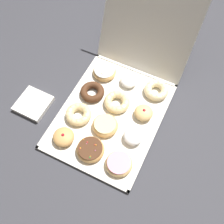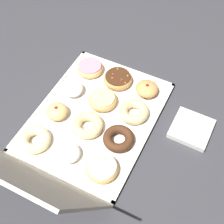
{
  "view_description": "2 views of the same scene",
  "coord_description": "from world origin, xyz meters",
  "px_view_note": "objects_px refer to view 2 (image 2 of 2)",
  "views": [
    {
      "loc": [
        0.26,
        -0.53,
        1.1
      ],
      "look_at": [
        0.0,
        0.01,
        0.03
      ],
      "focal_mm": 43.97,
      "sensor_mm": 36.0,
      "label": 1
    },
    {
      "loc": [
        -0.38,
        0.61,
        1.01
      ],
      "look_at": [
        -0.05,
        -0.03,
        0.03
      ],
      "focal_mm": 51.47,
      "sensor_mm": 36.0,
      "label": 2
    }
  ],
  "objects_px": {
    "donut_box": "(96,116)",
    "jelly_filled_donut_0": "(147,89)",
    "sprinkle_donut_9": "(102,168)",
    "cruller_donut_11": "(35,139)",
    "pink_frosted_donut_2": "(90,68)",
    "napkin_stack": "(191,129)",
    "chocolate_cake_ring_donut_6": "(119,138)",
    "cruller_donut_7": "(87,125)",
    "jelly_filled_donut_8": "(57,111)",
    "powdered_filled_donut_5": "(73,88)",
    "powdered_filled_donut_10": "(68,153)",
    "glazed_ring_donut_4": "(102,100)",
    "cruller_donut_3": "(134,111)",
    "sprinkle_donut_1": "(119,79)"
  },
  "relations": [
    {
      "from": "jelly_filled_donut_8",
      "to": "cruller_donut_11",
      "type": "xyz_separation_m",
      "value": [
        0.01,
        0.14,
        -0.0
      ]
    },
    {
      "from": "donut_box",
      "to": "jelly_filled_donut_8",
      "type": "bearing_deg",
      "value": 25.42
    },
    {
      "from": "donut_box",
      "to": "powdered_filled_donut_5",
      "type": "height_order",
      "value": "powdered_filled_donut_5"
    },
    {
      "from": "cruller_donut_11",
      "to": "pink_frosted_donut_2",
      "type": "bearing_deg",
      "value": -90.67
    },
    {
      "from": "chocolate_cake_ring_donut_6",
      "to": "sprinkle_donut_9",
      "type": "xyz_separation_m",
      "value": [
        -0.0,
        0.13,
        0.0
      ]
    },
    {
      "from": "pink_frosted_donut_2",
      "to": "chocolate_cake_ring_donut_6",
      "type": "xyz_separation_m",
      "value": [
        -0.26,
        0.26,
        -0.0
      ]
    },
    {
      "from": "donut_box",
      "to": "sprinkle_donut_9",
      "type": "bearing_deg",
      "value": 123.83
    },
    {
      "from": "sprinkle_donut_9",
      "to": "jelly_filled_donut_8",
      "type": "bearing_deg",
      "value": -26.52
    },
    {
      "from": "donut_box",
      "to": "pink_frosted_donut_2",
      "type": "relative_size",
      "value": 5.06
    },
    {
      "from": "jelly_filled_donut_0",
      "to": "jelly_filled_donut_8",
      "type": "distance_m",
      "value": 0.37
    },
    {
      "from": "powdered_filled_donut_5",
      "to": "napkin_stack",
      "type": "xyz_separation_m",
      "value": [
        -0.48,
        -0.04,
        -0.02
      ]
    },
    {
      "from": "sprinkle_donut_9",
      "to": "cruller_donut_11",
      "type": "bearing_deg",
      "value": 1.87
    },
    {
      "from": "napkin_stack",
      "to": "sprinkle_donut_9",
      "type": "bearing_deg",
      "value": 53.88
    },
    {
      "from": "jelly_filled_donut_0",
      "to": "napkin_stack",
      "type": "distance_m",
      "value": 0.24
    },
    {
      "from": "cruller_donut_7",
      "to": "powdered_filled_donut_10",
      "type": "distance_m",
      "value": 0.13
    },
    {
      "from": "cruller_donut_3",
      "to": "sprinkle_donut_9",
      "type": "bearing_deg",
      "value": 90.55
    },
    {
      "from": "cruller_donut_11",
      "to": "chocolate_cake_ring_donut_6",
      "type": "bearing_deg",
      "value": -152.33
    },
    {
      "from": "sprinkle_donut_9",
      "to": "jelly_filled_donut_0",
      "type": "bearing_deg",
      "value": -89.88
    },
    {
      "from": "pink_frosted_donut_2",
      "to": "napkin_stack",
      "type": "xyz_separation_m",
      "value": [
        -0.48,
        0.09,
        -0.02
      ]
    },
    {
      "from": "powdered_filled_donut_5",
      "to": "chocolate_cake_ring_donut_6",
      "type": "distance_m",
      "value": 0.29
    },
    {
      "from": "donut_box",
      "to": "jelly_filled_donut_0",
      "type": "relative_size",
      "value": 6.17
    },
    {
      "from": "pink_frosted_donut_2",
      "to": "glazed_ring_donut_4",
      "type": "xyz_separation_m",
      "value": [
        -0.13,
        0.13,
        0.0
      ]
    },
    {
      "from": "chocolate_cake_ring_donut_6",
      "to": "cruller_donut_7",
      "type": "height_order",
      "value": "cruller_donut_7"
    },
    {
      "from": "cruller_donut_3",
      "to": "napkin_stack",
      "type": "height_order",
      "value": "cruller_donut_3"
    },
    {
      "from": "cruller_donut_7",
      "to": "powdered_filled_donut_10",
      "type": "height_order",
      "value": "powdered_filled_donut_10"
    },
    {
      "from": "jelly_filled_donut_0",
      "to": "powdered_filled_donut_5",
      "type": "xyz_separation_m",
      "value": [
        0.27,
        0.13,
        0.0
      ]
    },
    {
      "from": "donut_box",
      "to": "jelly_filled_donut_0",
      "type": "xyz_separation_m",
      "value": [
        -0.13,
        -0.19,
        0.03
      ]
    },
    {
      "from": "cruller_donut_3",
      "to": "glazed_ring_donut_4",
      "type": "distance_m",
      "value": 0.13
    },
    {
      "from": "sprinkle_donut_1",
      "to": "pink_frosted_donut_2",
      "type": "height_order",
      "value": "sprinkle_donut_1"
    },
    {
      "from": "pink_frosted_donut_2",
      "to": "napkin_stack",
      "type": "bearing_deg",
      "value": 169.34
    },
    {
      "from": "cruller_donut_3",
      "to": "chocolate_cake_ring_donut_6",
      "type": "distance_m",
      "value": 0.13
    },
    {
      "from": "jelly_filled_donut_0",
      "to": "pink_frosted_donut_2",
      "type": "xyz_separation_m",
      "value": [
        0.26,
        -0.0,
        -0.0
      ]
    },
    {
      "from": "powdered_filled_donut_5",
      "to": "sprinkle_donut_9",
      "type": "bearing_deg",
      "value": 136.17
    },
    {
      "from": "jelly_filled_donut_0",
      "to": "powdered_filled_donut_5",
      "type": "relative_size",
      "value": 1.09
    },
    {
      "from": "chocolate_cake_ring_donut_6",
      "to": "napkin_stack",
      "type": "distance_m",
      "value": 0.28
    },
    {
      "from": "jelly_filled_donut_0",
      "to": "powdered_filled_donut_10",
      "type": "relative_size",
      "value": 1.13
    },
    {
      "from": "chocolate_cake_ring_donut_6",
      "to": "jelly_filled_donut_8",
      "type": "relative_size",
      "value": 1.37
    },
    {
      "from": "cruller_donut_3",
      "to": "chocolate_cake_ring_donut_6",
      "type": "bearing_deg",
      "value": 90.36
    },
    {
      "from": "glazed_ring_donut_4",
      "to": "napkin_stack",
      "type": "relative_size",
      "value": 0.8
    },
    {
      "from": "chocolate_cake_ring_donut_6",
      "to": "powdered_filled_donut_10",
      "type": "xyz_separation_m",
      "value": [
        0.13,
        0.13,
        0.0
      ]
    },
    {
      "from": "jelly_filled_donut_0",
      "to": "pink_frosted_donut_2",
      "type": "bearing_deg",
      "value": -0.41
    },
    {
      "from": "jelly_filled_donut_0",
      "to": "sprinkle_donut_9",
      "type": "bearing_deg",
      "value": 90.12
    },
    {
      "from": "jelly_filled_donut_0",
      "to": "pink_frosted_donut_2",
      "type": "relative_size",
      "value": 0.82
    },
    {
      "from": "donut_box",
      "to": "chocolate_cake_ring_donut_6",
      "type": "xyz_separation_m",
      "value": [
        -0.13,
        0.06,
        0.02
      ]
    },
    {
      "from": "pink_frosted_donut_2",
      "to": "napkin_stack",
      "type": "distance_m",
      "value": 0.49
    },
    {
      "from": "jelly_filled_donut_0",
      "to": "powdered_filled_donut_5",
      "type": "distance_m",
      "value": 0.3
    },
    {
      "from": "donut_box",
      "to": "powdered_filled_donut_10",
      "type": "distance_m",
      "value": 0.2
    },
    {
      "from": "cruller_donut_3",
      "to": "powdered_filled_donut_10",
      "type": "xyz_separation_m",
      "value": [
        0.13,
        0.26,
        0.0
      ]
    },
    {
      "from": "chocolate_cake_ring_donut_6",
      "to": "cruller_donut_3",
      "type": "bearing_deg",
      "value": -89.64
    },
    {
      "from": "jelly_filled_donut_0",
      "to": "cruller_donut_11",
      "type": "relative_size",
      "value": 0.8
    }
  ]
}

